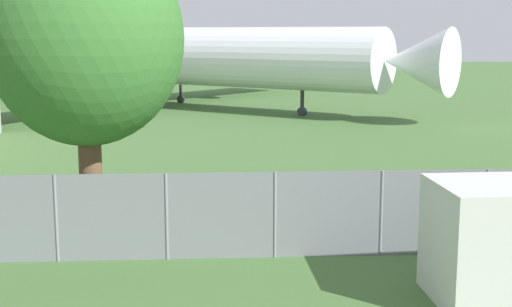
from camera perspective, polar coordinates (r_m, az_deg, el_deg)
The scene contains 3 objects.
perimeter_fence at distance 16.87m, azimuth 1.53°, elevation -4.93°, with size 56.07×0.07×2.08m.
airplane at distance 51.32m, azimuth -6.78°, elevation 7.71°, with size 34.73×28.41×11.57m.
tree_behind_benches at distance 17.33m, azimuth -13.49°, elevation 8.86°, with size 4.62×4.62×7.70m.
Camera 1 is at (-1.47, -5.17, 5.31)m, focal length 50.00 mm.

